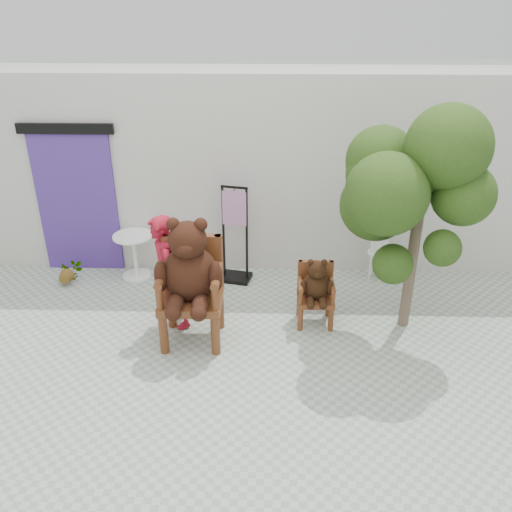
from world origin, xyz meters
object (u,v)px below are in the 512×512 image
(cafe_table, at_px, (134,251))
(tree, at_px, (409,179))
(chair_big, at_px, (190,274))
(stool_bucket, at_px, (380,240))
(person, at_px, (170,273))
(chair_small, at_px, (316,287))
(display_stand, at_px, (235,245))

(cafe_table, bearing_deg, tree, -19.49)
(chair_big, distance_m, tree, 2.83)
(stool_bucket, bearing_deg, chair_big, -147.29)
(person, bearing_deg, stool_bucket, 99.48)
(chair_small, relative_size, person, 0.61)
(person, bearing_deg, display_stand, 133.38)
(chair_big, height_order, person, chair_big)
(chair_small, bearing_deg, person, -176.76)
(cafe_table, height_order, stool_bucket, stool_bucket)
(chair_big, xyz_separation_m, display_stand, (0.45, 1.57, -0.36))
(chair_big, distance_m, cafe_table, 2.03)
(cafe_table, relative_size, display_stand, 0.47)
(chair_big, xyz_separation_m, stool_bucket, (2.61, 1.68, -0.30))
(person, relative_size, cafe_table, 2.22)
(chair_small, bearing_deg, stool_bucket, 50.50)
(chair_big, relative_size, stool_bucket, 1.16)
(chair_small, xyz_separation_m, stool_bucket, (1.04, 1.26, 0.09))
(chair_small, xyz_separation_m, tree, (1.00, -0.10, 1.51))
(chair_small, distance_m, cafe_table, 2.95)
(chair_big, xyz_separation_m, person, (-0.31, 0.32, -0.16))
(display_stand, height_order, tree, tree)
(cafe_table, xyz_separation_m, display_stand, (1.55, -0.06, 0.14))
(stool_bucket, xyz_separation_m, tree, (-0.04, -1.36, 1.42))
(display_stand, bearing_deg, cafe_table, -169.96)
(chair_big, xyz_separation_m, tree, (2.58, 0.32, 1.12))
(chair_small, relative_size, cafe_table, 1.36)
(chair_small, relative_size, display_stand, 0.63)
(chair_small, xyz_separation_m, person, (-1.89, -0.11, 0.23))
(chair_big, distance_m, stool_bucket, 3.12)
(chair_small, bearing_deg, display_stand, 134.59)
(chair_small, distance_m, tree, 1.82)
(chair_big, bearing_deg, tree, 7.15)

